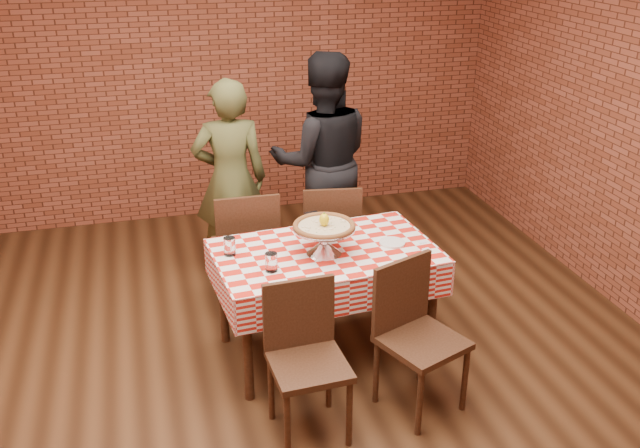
# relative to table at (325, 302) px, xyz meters

# --- Properties ---
(ground) EXTENTS (6.00, 6.00, 0.00)m
(ground) POSITION_rel_table_xyz_m (-0.46, -0.40, -0.38)
(ground) COLOR black
(ground) RESTS_ON ground
(back_wall) EXTENTS (5.50, 0.00, 5.50)m
(back_wall) POSITION_rel_table_xyz_m (-0.46, 2.60, 1.08)
(back_wall) COLOR brown
(back_wall) RESTS_ON ground
(table) EXTENTS (1.45, 0.94, 0.75)m
(table) POSITION_rel_table_xyz_m (0.00, 0.00, 0.00)
(table) COLOR #422819
(table) RESTS_ON ground
(tablecloth) EXTENTS (1.49, 0.98, 0.24)m
(tablecloth) POSITION_rel_table_xyz_m (-0.00, 0.00, 0.26)
(tablecloth) COLOR red
(tablecloth) RESTS_ON table
(pizza_stand) EXTENTS (0.51, 0.51, 0.18)m
(pizza_stand) POSITION_rel_table_xyz_m (-0.02, -0.04, 0.47)
(pizza_stand) COLOR silver
(pizza_stand) RESTS_ON tablecloth
(pizza) EXTENTS (0.50, 0.50, 0.03)m
(pizza) POSITION_rel_table_xyz_m (-0.02, -0.04, 0.57)
(pizza) COLOR beige
(pizza) RESTS_ON pizza_stand
(lemon) EXTENTS (0.08, 0.08, 0.08)m
(lemon) POSITION_rel_table_xyz_m (-0.02, -0.04, 0.61)
(lemon) COLOR yellow
(lemon) RESTS_ON pizza
(water_glass_left) EXTENTS (0.08, 0.08, 0.12)m
(water_glass_left) POSITION_rel_table_xyz_m (-0.39, -0.19, 0.44)
(water_glass_left) COLOR white
(water_glass_left) RESTS_ON tablecloth
(water_glass_right) EXTENTS (0.08, 0.08, 0.12)m
(water_glass_right) POSITION_rel_table_xyz_m (-0.60, 0.09, 0.44)
(water_glass_right) COLOR white
(water_glass_right) RESTS_ON tablecloth
(side_plate) EXTENTS (0.18, 0.18, 0.01)m
(side_plate) POSITION_rel_table_xyz_m (0.45, -0.02, 0.39)
(side_plate) COLOR white
(side_plate) RESTS_ON tablecloth
(sweetener_packet_a) EXTENTS (0.06, 0.05, 0.00)m
(sweetener_packet_a) POSITION_rel_table_xyz_m (0.63, -0.16, 0.39)
(sweetener_packet_a) COLOR white
(sweetener_packet_a) RESTS_ON tablecloth
(sweetener_packet_b) EXTENTS (0.05, 0.04, 0.00)m
(sweetener_packet_b) POSITION_rel_table_xyz_m (0.64, -0.05, 0.39)
(sweetener_packet_b) COLOR white
(sweetener_packet_b) RESTS_ON tablecloth
(condiment_caddy) EXTENTS (0.11, 0.09, 0.14)m
(condiment_caddy) POSITION_rel_table_xyz_m (-0.01, 0.29, 0.45)
(condiment_caddy) COLOR silver
(condiment_caddy) RESTS_ON tablecloth
(chair_near_left) EXTENTS (0.43, 0.43, 0.89)m
(chair_near_left) POSITION_rel_table_xyz_m (-0.30, -0.77, 0.07)
(chair_near_left) COLOR #422819
(chair_near_left) RESTS_ON ground
(chair_near_right) EXTENTS (0.56, 0.56, 0.91)m
(chair_near_right) POSITION_rel_table_xyz_m (0.39, -0.72, 0.08)
(chair_near_right) COLOR #422819
(chair_near_right) RESTS_ON ground
(chair_far_left) EXTENTS (0.46, 0.46, 0.94)m
(chair_far_left) POSITION_rel_table_xyz_m (-0.40, 0.79, 0.10)
(chair_far_left) COLOR #422819
(chair_far_left) RESTS_ON ground
(chair_far_right) EXTENTS (0.49, 0.49, 0.91)m
(chair_far_right) POSITION_rel_table_xyz_m (0.26, 0.83, 0.08)
(chair_far_right) COLOR #422819
(chair_far_right) RESTS_ON ground
(diner_olive) EXTENTS (0.61, 0.42, 1.61)m
(diner_olive) POSITION_rel_table_xyz_m (-0.42, 1.30, 0.43)
(diner_olive) COLOR #494C27
(diner_olive) RESTS_ON ground
(diner_black) EXTENTS (0.94, 0.78, 1.77)m
(diner_black) POSITION_rel_table_xyz_m (0.34, 1.33, 0.51)
(diner_black) COLOR black
(diner_black) RESTS_ON ground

